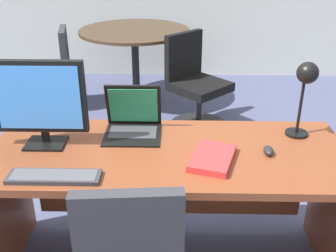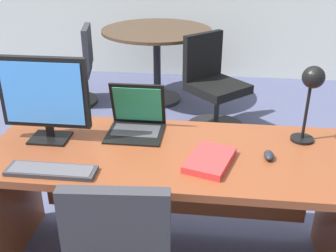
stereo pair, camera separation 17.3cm
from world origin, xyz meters
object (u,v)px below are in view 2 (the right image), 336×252
keyboard (51,171)px  desk (168,179)px  mouse (269,155)px  desk_lamp (312,88)px  meeting_chair_near (213,92)px  meeting_chair_far (75,74)px  monitor (44,95)px  meeting_table (157,47)px  laptop (137,116)px  book (210,160)px

keyboard → desk: bearing=32.2°
mouse → desk_lamp: (0.20, 0.19, 0.28)m
meeting_chair_near → meeting_chair_far: 1.56m
monitor → desk_lamp: 1.33m
meeting_table → meeting_chair_near: (0.62, -0.64, -0.24)m
mouse → meeting_chair_far: meeting_chair_far is taller
mouse → meeting_table: (-0.90, 2.47, -0.14)m
monitor → meeting_chair_far: bearing=106.3°
desk → keyboard: (-0.50, -0.32, 0.21)m
laptop → meeting_chair_near: laptop is taller
desk → meeting_table: 2.43m
keyboard → laptop: bearing=58.0°
keyboard → mouse: bearing=13.8°
laptop → meeting_table: bearing=95.4°
desk → meeting_table: bearing=99.6°
book → meeting_chair_far: bearing=122.3°
meeting_table → keyboard: bearing=-92.0°
mouse → desk: bearing=172.0°
monitor → meeting_chair_far: 2.39m
desk_lamp → meeting_chair_near: bearing=106.3°
meeting_table → meeting_chair_near: 0.92m
monitor → meeting_chair_near: 2.04m
book → meeting_table: bearing=103.7°
monitor → meeting_chair_far: monitor is taller
book → laptop: bearing=142.2°
desk_lamp → book: desk_lamp is taller
desk → meeting_chair_near: (0.22, 1.76, -0.16)m
desk → book: size_ratio=5.62×
desk → mouse: bearing=-8.0°
keyboard → meeting_table: meeting_table is taller
monitor → desk_lamp: bearing=5.1°
laptop → book: 0.52m
mouse → keyboard: bearing=-166.2°
meeting_chair_near → meeting_table: bearing=134.2°
desk → keyboard: size_ratio=4.40×
meeting_chair_near → meeting_chair_far: meeting_chair_near is taller
desk → laptop: laptop is taller
laptop → meeting_chair_far: bearing=118.0°
mouse → monitor: bearing=176.3°
meeting_chair_near → keyboard: bearing=-109.1°
laptop → meeting_table: 2.24m
desk_lamp → meeting_chair_near: desk_lamp is taller
desk_lamp → meeting_chair_far: desk_lamp is taller
laptop → meeting_chair_near: 1.69m
book → meeting_chair_far: meeting_chair_far is taller
mouse → meeting_table: size_ratio=0.07×
desk → desk_lamp: desk_lamp is taller
mouse → meeting_chair_near: meeting_chair_near is taller
mouse → book: mouse is taller
desk → desk_lamp: bearing=10.0°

